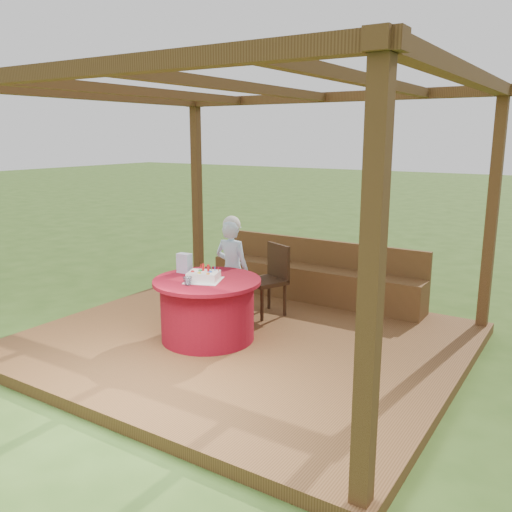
{
  "coord_description": "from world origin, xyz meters",
  "views": [
    {
      "loc": [
        3.16,
        -4.68,
        2.32
      ],
      "look_at": [
        0.0,
        0.25,
        1.0
      ],
      "focal_mm": 38.0,
      "sensor_mm": 36.0,
      "label": 1
    }
  ],
  "objects_px": {
    "table": "(208,309)",
    "birthday_cake": "(203,276)",
    "bench": "(314,280)",
    "elderly_woman": "(232,267)",
    "chair": "(271,276)",
    "gift_bag": "(184,263)",
    "drinking_glass": "(188,281)"
  },
  "relations": [
    {
      "from": "table",
      "to": "birthday_cake",
      "type": "distance_m",
      "value": 0.39
    },
    {
      "from": "bench",
      "to": "elderly_woman",
      "type": "xyz_separation_m",
      "value": [
        -0.48,
        -1.25,
        0.37
      ]
    },
    {
      "from": "table",
      "to": "chair",
      "type": "height_order",
      "value": "chair"
    },
    {
      "from": "elderly_woman",
      "to": "chair",
      "type": "bearing_deg",
      "value": 54.13
    },
    {
      "from": "gift_bag",
      "to": "elderly_woman",
      "type": "bearing_deg",
      "value": 66.04
    },
    {
      "from": "elderly_woman",
      "to": "birthday_cake",
      "type": "xyz_separation_m",
      "value": [
        0.17,
        -0.76,
        0.09
      ]
    },
    {
      "from": "chair",
      "to": "gift_bag",
      "type": "bearing_deg",
      "value": -117.27
    },
    {
      "from": "bench",
      "to": "drinking_glass",
      "type": "bearing_deg",
      "value": -98.7
    },
    {
      "from": "bench",
      "to": "chair",
      "type": "bearing_deg",
      "value": -102.55
    },
    {
      "from": "bench",
      "to": "chair",
      "type": "distance_m",
      "value": 0.89
    },
    {
      "from": "bench",
      "to": "gift_bag",
      "type": "distance_m",
      "value": 2.05
    },
    {
      "from": "bench",
      "to": "table",
      "type": "relative_size",
      "value": 2.58
    },
    {
      "from": "bench",
      "to": "birthday_cake",
      "type": "height_order",
      "value": "birthday_cake"
    },
    {
      "from": "bench",
      "to": "gift_bag",
      "type": "height_order",
      "value": "gift_bag"
    },
    {
      "from": "chair",
      "to": "birthday_cake",
      "type": "distance_m",
      "value": 1.2
    },
    {
      "from": "chair",
      "to": "gift_bag",
      "type": "relative_size",
      "value": 4.0
    },
    {
      "from": "table",
      "to": "gift_bag",
      "type": "distance_m",
      "value": 0.6
    },
    {
      "from": "elderly_woman",
      "to": "birthday_cake",
      "type": "bearing_deg",
      "value": -77.59
    },
    {
      "from": "elderly_woman",
      "to": "gift_bag",
      "type": "xyz_separation_m",
      "value": [
        -0.23,
        -0.6,
        0.15
      ]
    },
    {
      "from": "bench",
      "to": "chair",
      "type": "relative_size",
      "value": 3.43
    },
    {
      "from": "elderly_woman",
      "to": "drinking_glass",
      "type": "distance_m",
      "value": 1.01
    },
    {
      "from": "bench",
      "to": "table",
      "type": "distance_m",
      "value": 1.98
    },
    {
      "from": "birthday_cake",
      "to": "drinking_glass",
      "type": "height_order",
      "value": "birthday_cake"
    },
    {
      "from": "birthday_cake",
      "to": "gift_bag",
      "type": "xyz_separation_m",
      "value": [
        -0.39,
        0.16,
        0.06
      ]
    },
    {
      "from": "drinking_glass",
      "to": "elderly_woman",
      "type": "bearing_deg",
      "value": 98.0
    },
    {
      "from": "bench",
      "to": "drinking_glass",
      "type": "distance_m",
      "value": 2.31
    },
    {
      "from": "table",
      "to": "drinking_glass",
      "type": "relative_size",
      "value": 12.43
    },
    {
      "from": "table",
      "to": "elderly_woman",
      "type": "relative_size",
      "value": 0.92
    },
    {
      "from": "table",
      "to": "drinking_glass",
      "type": "xyz_separation_m",
      "value": [
        -0.02,
        -0.29,
        0.38
      ]
    },
    {
      "from": "elderly_woman",
      "to": "gift_bag",
      "type": "bearing_deg",
      "value": -110.55
    },
    {
      "from": "table",
      "to": "drinking_glass",
      "type": "bearing_deg",
      "value": -94.87
    },
    {
      "from": "table",
      "to": "elderly_woman",
      "type": "distance_m",
      "value": 0.78
    }
  ]
}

